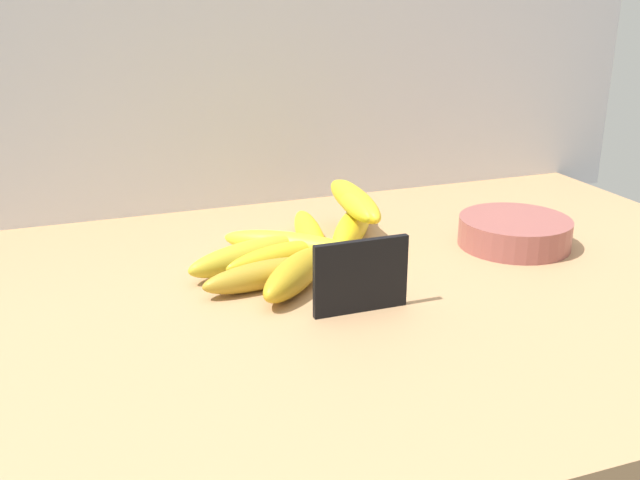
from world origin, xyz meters
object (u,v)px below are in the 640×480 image
Objects in this scene: banana_1 at (263,275)px; banana_4 at (280,257)px; chalkboard_sign at (361,279)px; banana_2 at (250,256)px; banana_5 at (352,227)px; banana_0 at (295,246)px; banana_6 at (310,235)px; banana_7 at (353,200)px; banana_3 at (295,274)px; banana_8 at (354,200)px; fruit_bowl at (514,232)px.

banana_1 is 6.20cm from banana_4.
chalkboard_sign is at bearing -72.19° from banana_4.
banana_2 and banana_5 have the same top height.
banana_0 is 1.04× the size of banana_6.
chalkboard_sign is at bearing -110.59° from banana_7.
banana_4 is at bearing -151.80° from banana_5.
banana_0 reaches higher than banana_6.
banana_0 reaches higher than banana_1.
banana_3 reaches higher than banana_5.
chalkboard_sign reaches higher than banana_8.
banana_6 is 7.97cm from banana_7.
banana_2 is at bearing 90.11° from banana_1.
fruit_bowl is 0.86× the size of banana_7.
banana_3 reaches higher than banana_4.
banana_0 is 1.09× the size of banana_5.
banana_8 reaches higher than banana_2.
chalkboard_sign is 18.06cm from banana_2.
banana_2 is at bearing -160.36° from banana_8.
banana_5 is (-20.27, 9.62, 0.02)cm from fruit_bowl.
fruit_bowl is 0.77× the size of banana_6.
banana_0 is 10.85cm from banana_5.
banana_2 is 0.92× the size of banana_5.
fruit_bowl is 22.44cm from banana_5.
banana_6 is (-26.80, 9.20, -0.23)cm from fruit_bowl.
chalkboard_sign is 21.46cm from banana_6.
banana_2 is at bearing 117.92° from chalkboard_sign.
banana_7 is (16.78, 12.52, 4.11)cm from banana_1.
banana_1 is 21.10cm from banana_8.
fruit_bowl is 0.81× the size of banana_5.
banana_1 is at bearing -125.93° from banana_4.
chalkboard_sign is at bearing -49.38° from banana_1.
banana_4 is 15.68cm from banana_7.
banana_8 is at bearing 46.12° from banana_3.
fruit_bowl is 0.83× the size of banana_8.
banana_1 is at bearing 130.62° from chalkboard_sign.
banana_4 is 0.78× the size of banana_6.
banana_3 is (-3.06, -9.44, 0.21)cm from banana_0.
banana_0 is 10.09cm from banana_1.
banana_3 reaches higher than banana_6.
banana_2 is at bearing 163.85° from banana_4.
banana_1 and banana_6 have the same top height.
banana_5 is at bearing 46.40° from banana_3.
banana_3 is at bearing -65.97° from banana_2.
banana_0 is 5.16cm from banana_6.
banana_4 is (3.65, -1.06, -0.26)cm from banana_2.
banana_6 is (10.01, 11.51, 0.04)cm from banana_1.
banana_4 is (-4.76, 14.81, -2.16)cm from chalkboard_sign.
banana_8 reaches higher than banana_4.
banana_7 is (-20.02, 10.21, 3.83)cm from fruit_bowl.
banana_3 is 0.86× the size of banana_7.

